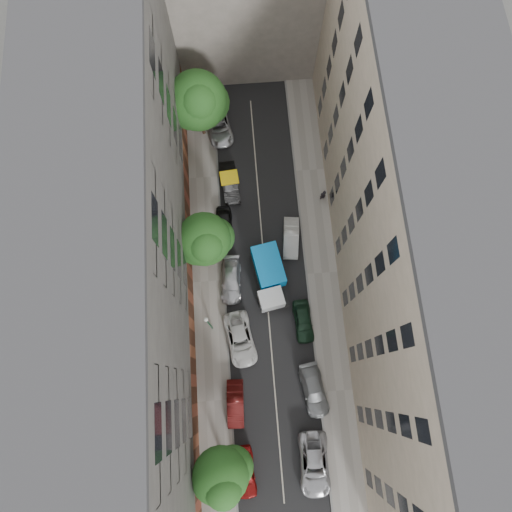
{
  "coord_description": "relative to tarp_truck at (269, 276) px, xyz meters",
  "views": [
    {
      "loc": [
        -1.67,
        -10.08,
        42.99
      ],
      "look_at": [
        -0.87,
        0.5,
        6.0
      ],
      "focal_mm": 32.0,
      "sensor_mm": 36.0,
      "label": 1
    }
  ],
  "objects": [
    {
      "name": "car_right_2",
      "position": [
        2.85,
        -4.32,
        -0.83
      ],
      "size": [
        1.83,
        4.14,
        1.39
      ],
      "primitive_type": "imported",
      "rotation": [
        0.0,
        0.0,
        0.05
      ],
      "color": "black",
      "rests_on": "ground"
    },
    {
      "name": "pedestrian",
      "position": [
        6.1,
        8.01,
        -0.5
      ],
      "size": [
        0.71,
        0.55,
        1.74
      ],
      "primitive_type": "imported",
      "rotation": [
        0.0,
        0.0,
        3.38
      ],
      "color": "black",
      "rests_on": "sidewalk_right"
    },
    {
      "name": "car_right_0",
      "position": [
        2.5,
        -16.54,
        -0.77
      ],
      "size": [
        2.69,
        5.51,
        1.51
      ],
      "primitive_type": "imported",
      "rotation": [
        0.0,
        0.0,
        -0.04
      ],
      "color": "#AFB0B4",
      "rests_on": "ground"
    },
    {
      "name": "car_left_3",
      "position": [
        -3.6,
        0.08,
        -0.84
      ],
      "size": [
        2.18,
        4.76,
        1.35
      ],
      "primitive_type": "imported",
      "rotation": [
        0.0,
        0.0,
        -0.06
      ],
      "color": "#B9BABE",
      "rests_on": "ground"
    },
    {
      "name": "car_right_3",
      "position": [
        2.5,
        3.88,
        -0.83
      ],
      "size": [
        1.93,
        4.33,
        1.38
      ],
      "primitive_type": "imported",
      "rotation": [
        0.0,
        0.0,
        -0.11
      ],
      "color": "silver",
      "rests_on": "ground"
    },
    {
      "name": "tree_far",
      "position": [
        -5.4,
        16.35,
        4.12
      ],
      "size": [
        5.85,
        5.66,
        8.5
      ],
      "color": "#382619",
      "rests_on": "sidewalk_left"
    },
    {
      "name": "tarp_truck",
      "position": [
        0.0,
        0.0,
        0.0
      ],
      "size": [
        3.36,
        6.33,
        2.76
      ],
      "rotation": [
        0.0,
        0.0,
        0.18
      ],
      "color": "black",
      "rests_on": "ground"
    },
    {
      "name": "sidewalk_left",
      "position": [
        -5.8,
        0.28,
        -1.44
      ],
      "size": [
        3.0,
        44.0,
        0.15
      ],
      "primitive_type": "cube",
      "color": "gray",
      "rests_on": "ground"
    },
    {
      "name": "road_surface",
      "position": [
        -0.3,
        0.28,
        -1.51
      ],
      "size": [
        8.0,
        44.0,
        0.02
      ],
      "primitive_type": "cube",
      "color": "black",
      "rests_on": "ground"
    },
    {
      "name": "car_left_2",
      "position": [
        -3.1,
        -5.52,
        -0.8
      ],
      "size": [
        3.21,
        5.51,
        1.44
      ],
      "primitive_type": "imported",
      "rotation": [
        0.0,
        0.0,
        0.16
      ],
      "color": "silver",
      "rests_on": "ground"
    },
    {
      "name": "sidewalk_right",
      "position": [
        5.2,
        0.28,
        -1.44
      ],
      "size": [
        3.0,
        44.0,
        0.15
      ],
      "primitive_type": "cube",
      "color": "gray",
      "rests_on": "ground"
    },
    {
      "name": "building_left",
      "position": [
        -11.3,
        0.28,
        8.48
      ],
      "size": [
        8.0,
        44.0,
        20.0
      ],
      "primitive_type": "cube",
      "color": "#4A4845",
      "rests_on": "ground"
    },
    {
      "name": "car_left_1",
      "position": [
        -3.9,
        -11.12,
        -0.83
      ],
      "size": [
        1.62,
        4.23,
        1.38
      ],
      "primitive_type": "imported",
      "rotation": [
        0.0,
        0.0,
        -0.04
      ],
      "color": "#4D100F",
      "rests_on": "ground"
    },
    {
      "name": "ground",
      "position": [
        -0.3,
        0.28,
        -1.52
      ],
      "size": [
        120.0,
        120.0,
        0.0
      ],
      "primitive_type": "plane",
      "color": "#4C4C49",
      "rests_on": "ground"
    },
    {
      "name": "car_left_0",
      "position": [
        -3.45,
        -16.72,
        -0.79
      ],
      "size": [
        1.96,
        4.35,
        1.45
      ],
      "primitive_type": "imported",
      "rotation": [
        0.0,
        0.0,
        0.06
      ],
      "color": "maroon",
      "rests_on": "ground"
    },
    {
      "name": "tree_mid",
      "position": [
        -5.47,
        2.86,
        3.29
      ],
      "size": [
        5.1,
        4.8,
        7.21
      ],
      "color": "#382619",
      "rests_on": "sidewalk_left"
    },
    {
      "name": "car_right_1",
      "position": [
        3.15,
        -10.52,
        -0.82
      ],
      "size": [
        2.65,
        5.07,
        1.4
      ],
      "primitive_type": "imported",
      "rotation": [
        0.0,
        0.0,
        0.15
      ],
      "color": "gray",
      "rests_on": "ground"
    },
    {
      "name": "car_left_6",
      "position": [
        -3.88,
        16.88,
        -0.78
      ],
      "size": [
        3.23,
        5.62,
        1.48
      ],
      "primitive_type": "imported",
      "rotation": [
        0.0,
        0.0,
        0.15
      ],
      "color": "#B8B8BD",
      "rests_on": "ground"
    },
    {
      "name": "car_left_5",
      "position": [
        -3.1,
        10.17,
        -0.76
      ],
      "size": [
        2.01,
        4.71,
        1.51
      ],
      "primitive_type": "imported",
      "rotation": [
        0.0,
        0.0,
        0.09
      ],
      "color": "black",
      "rests_on": "ground"
    },
    {
      "name": "building_right",
      "position": [
        10.7,
        0.28,
        8.48
      ],
      "size": [
        8.0,
        44.0,
        20.0
      ],
      "primitive_type": "cube",
      "color": "#C2AD97",
      "rests_on": "ground"
    },
    {
      "name": "car_left_4",
      "position": [
        -3.9,
        5.68,
        -0.84
      ],
      "size": [
        1.68,
        4.01,
        1.36
      ],
      "primitive_type": "imported",
      "rotation": [
        0.0,
        0.0,
        0.02
      ],
      "color": "black",
      "rests_on": "ground"
    },
    {
      "name": "lamp_post",
      "position": [
        -5.64,
        -4.25,
        2.28
      ],
      "size": [
        0.36,
        0.36,
        5.85
      ],
      "color": "#17522F",
      "rests_on": "sidewalk_left"
    },
    {
      "name": "tree_near",
      "position": [
        -5.03,
        -16.16,
        3.71
      ],
      "size": [
        4.76,
        4.39,
        7.58
      ],
      "color": "#382619",
      "rests_on": "sidewalk_left"
    }
  ]
}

